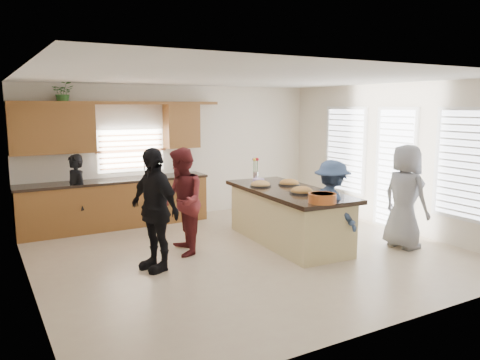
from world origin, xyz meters
TOP-DOWN VIEW (x-y plane):
  - floor at (0.00, 0.00)m, footprint 6.50×6.50m
  - room_shell at (0.00, 0.00)m, footprint 6.52×6.02m
  - back_cabinetry at (-1.47, 2.73)m, footprint 4.08×0.66m
  - right_wall_glazing at (3.22, -0.13)m, footprint 0.06×4.00m
  - island at (0.90, 0.15)m, footprint 1.31×2.77m
  - platter_front at (0.88, -0.26)m, footprint 0.41×0.41m
  - platter_mid at (1.17, 0.51)m, footprint 0.40×0.40m
  - platter_back at (0.64, 0.64)m, footprint 0.39×0.39m
  - salad_bowl at (0.67, -1.04)m, footprint 0.42×0.42m
  - clear_cup at (1.20, -0.88)m, footprint 0.07×0.07m
  - plate_stack at (0.88, 1.10)m, footprint 0.22×0.22m
  - flower_vase at (0.90, 1.23)m, footprint 0.14×0.14m
  - potted_plant at (-2.27, 2.82)m, footprint 0.45×0.41m
  - woman_left_back at (-2.18, 2.60)m, footprint 0.50×0.62m
  - woman_left_mid at (-0.96, 0.47)m, footprint 0.82×0.96m
  - woman_left_front at (-1.58, 0.00)m, footprint 0.71×1.13m
  - woman_right_back at (1.11, -0.74)m, footprint 0.60×1.01m
  - woman_right_front at (2.43, -1.05)m, footprint 0.57×0.86m

SIDE VIEW (x-z plane):
  - floor at x=0.00m, z-range 0.00..0.00m
  - island at x=0.90m, z-range -0.02..0.93m
  - woman_left_back at x=-2.18m, z-range 0.00..1.50m
  - woman_right_back at x=1.11m, z-range 0.00..1.53m
  - woman_left_mid at x=-0.96m, z-range 0.00..1.73m
  - woman_right_front at x=2.43m, z-range 0.00..1.75m
  - woman_left_front at x=-1.58m, z-range 0.00..1.80m
  - back_cabinetry at x=-1.47m, z-range -0.32..2.14m
  - platter_back at x=0.64m, z-range 0.90..1.06m
  - platter_mid at x=1.17m, z-range 0.90..1.06m
  - platter_front at x=0.88m, z-range 0.89..1.06m
  - plate_stack at x=0.88m, z-range 0.95..1.01m
  - clear_cup at x=1.20m, z-range 0.95..1.04m
  - salad_bowl at x=0.67m, z-range 0.96..1.10m
  - flower_vase at x=0.90m, z-range 0.98..1.42m
  - right_wall_glazing at x=3.22m, z-range 0.22..2.47m
  - room_shell at x=0.00m, z-range 0.50..3.31m
  - potted_plant at x=-2.27m, z-range 2.40..2.82m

